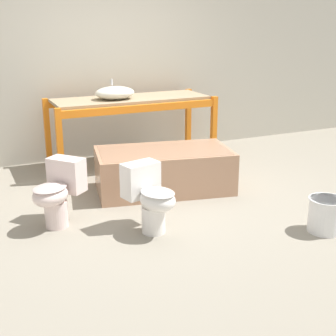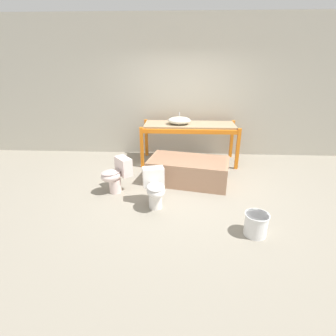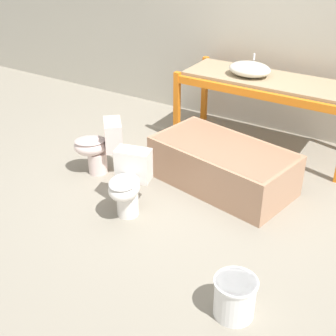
{
  "view_description": "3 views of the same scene",
  "coord_description": "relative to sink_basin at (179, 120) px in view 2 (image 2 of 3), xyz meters",
  "views": [
    {
      "loc": [
        -1.91,
        -4.43,
        1.87
      ],
      "look_at": [
        -0.14,
        -0.56,
        0.52
      ],
      "focal_mm": 50.0,
      "sensor_mm": 36.0,
      "label": 1
    },
    {
      "loc": [
        0.01,
        -4.5,
        2.27
      ],
      "look_at": [
        -0.2,
        -0.5,
        0.58
      ],
      "focal_mm": 28.0,
      "sensor_mm": 36.0,
      "label": 2
    },
    {
      "loc": [
        1.97,
        -3.86,
        2.71
      ],
      "look_at": [
        0.0,
        -0.67,
        0.58
      ],
      "focal_mm": 50.0,
      "sensor_mm": 36.0,
      "label": 3
    }
  ],
  "objects": [
    {
      "name": "bucket_white",
      "position": [
        1.1,
        -2.7,
        -0.82
      ],
      "size": [
        0.33,
        0.33,
        0.32
      ],
      "color": "white",
      "rests_on": "ground_plane"
    },
    {
      "name": "toilet_near",
      "position": [
        -1.1,
        -1.53,
        -0.65
      ],
      "size": [
        0.61,
        0.59,
        0.62
      ],
      "rotation": [
        0.0,
        0.0,
        -0.87
      ],
      "color": "silver",
      "rests_on": "ground_plane"
    },
    {
      "name": "warehouse_wall_rear",
      "position": [
        0.04,
        0.67,
        0.61
      ],
      "size": [
        10.8,
        0.08,
        3.2
      ],
      "color": "#B2AD9E",
      "rests_on": "ground_plane"
    },
    {
      "name": "bathtub_main",
      "position": [
        0.2,
        -1.06,
        -0.72
      ],
      "size": [
        1.64,
        1.08,
        0.47
      ],
      "rotation": [
        0.0,
        0.0,
        -0.2
      ],
      "color": "tan",
      "rests_on": "ground_plane"
    },
    {
      "name": "ground_plane",
      "position": [
        0.04,
        -1.27,
        -0.99
      ],
      "size": [
        12.0,
        12.0,
        0.0
      ],
      "primitive_type": "plane",
      "color": "gray"
    },
    {
      "name": "toilet_far",
      "position": [
        -0.36,
        -2.02,
        -0.65
      ],
      "size": [
        0.44,
        0.6,
        0.62
      ],
      "rotation": [
        0.0,
        0.0,
        0.24
      ],
      "color": "white",
      "rests_on": "ground_plane"
    },
    {
      "name": "shelving_rack",
      "position": [
        0.23,
        0.05,
        -0.2
      ],
      "size": [
        2.15,
        0.83,
        0.91
      ],
      "color": "orange",
      "rests_on": "ground_plane"
    },
    {
      "name": "sink_basin",
      "position": [
        0.0,
        0.0,
        0.0
      ],
      "size": [
        0.51,
        0.4,
        0.25
      ],
      "color": "silver",
      "rests_on": "shelving_rack"
    }
  ]
}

